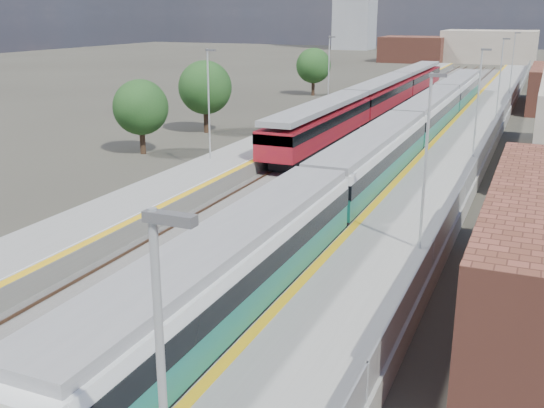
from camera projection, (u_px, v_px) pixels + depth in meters
The scene contains 11 objects.
ground at pixel (403, 143), 54.99m from camera, with size 320.00×320.00×0.00m, color #47443A.
ballast_bed at pixel (384, 136), 58.03m from camera, with size 10.50×155.00×0.06m, color #565451.
tracks at pixel (395, 132), 59.25m from camera, with size 8.96×160.00×0.17m.
platform_right at pixel (470, 136), 55.03m from camera, with size 4.70×155.00×8.52m.
platform_left at pixel (314, 125), 60.44m from camera, with size 4.30×155.00×8.52m.
buildings at pixel (409, 13), 136.69m from camera, with size 72.00×185.50×40.00m.
green_train at pixel (406, 132), 47.82m from camera, with size 2.84×79.20×3.13m.
red_train at pixel (381, 95), 68.80m from camera, with size 2.96×59.94×3.73m.
tree_a at pixel (141, 107), 49.72m from camera, with size 4.34×4.34×5.89m.
tree_b at pixel (205, 88), 58.51m from camera, with size 4.92×4.92×6.67m.
tree_c at pixel (313, 66), 85.27m from camera, with size 4.66×4.66×6.32m.
Camera 1 is at (10.89, -4.27, 10.82)m, focal length 42.00 mm.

